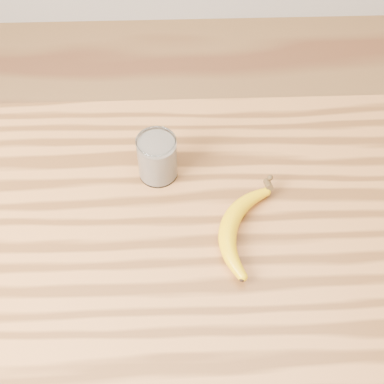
{
  "coord_description": "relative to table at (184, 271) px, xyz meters",
  "views": [
    {
      "loc": [
        -0.0,
        -0.56,
        1.8
      ],
      "look_at": [
        0.02,
        0.09,
        0.93
      ],
      "focal_mm": 50.0,
      "sensor_mm": 36.0,
      "label": 1
    }
  ],
  "objects": [
    {
      "name": "banana",
      "position": [
        0.09,
        0.02,
        0.15
      ],
      "size": [
        0.21,
        0.33,
        0.04
      ],
      "primitive_type": null,
      "rotation": [
        0.0,
        0.0,
        -0.33
      ],
      "color": "#E8B105",
      "rests_on": "table"
    },
    {
      "name": "table",
      "position": [
        0.0,
        0.0,
        0.0
      ],
      "size": [
        1.2,
        0.8,
        0.9
      ],
      "color": "#B16F36",
      "rests_on": "ground"
    },
    {
      "name": "smoothie_glass",
      "position": [
        -0.05,
        0.17,
        0.18
      ],
      "size": [
        0.08,
        0.08,
        0.1
      ],
      "color": "white",
      "rests_on": "table"
    },
    {
      "name": "room",
      "position": [
        0.0,
        0.0,
        0.58
      ],
      "size": [
        4.04,
        4.04,
        2.7
      ],
      "color": "#9A6C3C",
      "rests_on": "ground"
    }
  ]
}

